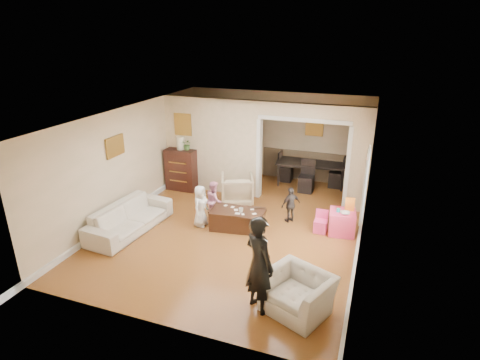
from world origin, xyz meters
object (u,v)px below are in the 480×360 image
at_px(coffee_table, 238,219).
at_px(child_kneel_a, 200,206).
at_px(sofa, 130,218).
at_px(adult_person, 259,264).
at_px(dining_table, 310,172).
at_px(play_table, 342,222).
at_px(child_kneel_b, 214,200).
at_px(table_lamp, 181,143).
at_px(dresser, 182,169).
at_px(coffee_cup, 241,210).
at_px(armchair_front, 297,293).
at_px(armchair_back, 237,189).
at_px(cyan_cup, 338,210).
at_px(child_toddler, 291,205).

xyz_separation_m(coffee_table, child_kneel_a, (-0.85, -0.15, 0.27)).
xyz_separation_m(sofa, adult_person, (3.51, -1.54, 0.51)).
relative_size(coffee_table, dining_table, 0.60).
distance_m(play_table, child_kneel_b, 2.98).
relative_size(table_lamp, child_kneel_a, 0.37).
bearing_deg(dresser, dining_table, 26.04).
height_order(coffee_cup, child_kneel_a, child_kneel_a).
relative_size(play_table, adult_person, 0.33).
height_order(armchair_front, table_lamp, table_lamp).
xyz_separation_m(coffee_cup, child_kneel_a, (-0.95, -0.10, -0.01)).
height_order(armchair_back, coffee_cup, armchair_back).
height_order(sofa, table_lamp, table_lamp).
xyz_separation_m(play_table, child_kneel_a, (-3.11, -0.73, 0.23)).
xyz_separation_m(coffee_cup, cyan_cup, (2.06, 0.58, 0.07)).
xyz_separation_m(child_kneel_a, child_toddler, (1.90, 0.90, -0.06)).
bearing_deg(child_kneel_a, cyan_cup, -75.74).
distance_m(child_kneel_a, child_toddler, 2.10).
height_order(armchair_back, dresser, dresser).
bearing_deg(coffee_cup, armchair_front, -51.88).
height_order(coffee_table, child_toddler, child_toddler).
relative_size(coffee_table, coffee_cup, 11.49).
relative_size(adult_person, child_toddler, 1.91).
xyz_separation_m(sofa, child_kneel_b, (1.54, 1.22, 0.16)).
xyz_separation_m(dining_table, child_toddler, (0.01, -2.61, 0.08)).
relative_size(sofa, dining_table, 1.09).
height_order(coffee_cup, dining_table, dining_table).
height_order(armchair_back, dining_table, armchair_back).
distance_m(cyan_cup, child_kneel_a, 3.08).
distance_m(coffee_table, child_toddler, 1.31).
bearing_deg(armchair_back, sofa, 30.63).
bearing_deg(armchair_back, adult_person, 93.17).
xyz_separation_m(dresser, table_lamp, (0.00, 0.00, 0.77)).
distance_m(coffee_table, adult_person, 2.83).
bearing_deg(child_kneel_b, armchair_front, -163.79).
bearing_deg(play_table, armchair_front, -97.68).
bearing_deg(child_kneel_a, adult_person, -135.92).
bearing_deg(dining_table, dresser, -161.61).
xyz_separation_m(armchair_front, dresser, (-4.17, 4.03, 0.26)).
relative_size(dining_table, child_kneel_b, 2.11).
bearing_deg(armchair_front, coffee_table, 152.07).
xyz_separation_m(armchair_front, play_table, (0.39, 2.88, -0.06)).
height_order(coffee_table, child_kneel_b, child_kneel_b).
bearing_deg(table_lamp, armchair_back, -12.00).
xyz_separation_m(armchair_front, child_toddler, (-0.82, 3.05, 0.11)).
relative_size(play_table, child_toddler, 0.64).
distance_m(cyan_cup, child_kneel_b, 2.87).
bearing_deg(dining_table, armchair_front, -89.38).
distance_m(play_table, dining_table, 3.04).
xyz_separation_m(armchair_back, child_toddler, (1.55, -0.59, 0.05)).
distance_m(dining_table, child_kneel_a, 3.99).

